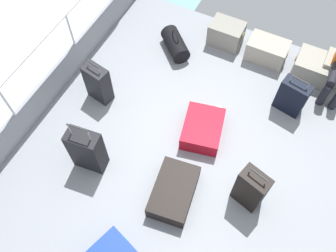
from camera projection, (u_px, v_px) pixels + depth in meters
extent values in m
cube|color=gray|center=(186.00, 155.00, 4.90)|extent=(4.40, 5.20, 0.06)
cube|color=gray|center=(51.00, 86.00, 5.18)|extent=(0.06, 5.20, 0.45)
cylinder|color=silver|center=(13.00, 112.00, 4.62)|extent=(0.04, 0.04, 1.00)
cylinder|color=silver|center=(74.00, 41.00, 5.26)|extent=(0.04, 0.04, 1.00)
cylinder|color=silver|center=(34.00, 49.00, 4.51)|extent=(0.04, 4.16, 0.04)
cube|color=gray|center=(226.00, 34.00, 5.76)|extent=(0.52, 0.38, 0.38)
torus|color=tan|center=(211.00, 25.00, 5.76)|extent=(0.02, 0.12, 0.12)
torus|color=tan|center=(243.00, 36.00, 5.64)|extent=(0.02, 0.12, 0.12)
cube|color=#9E9989|center=(267.00, 51.00, 5.60)|extent=(0.61, 0.39, 0.34)
torus|color=tan|center=(249.00, 41.00, 5.61)|extent=(0.02, 0.12, 0.12)
torus|color=tan|center=(288.00, 54.00, 5.47)|extent=(0.02, 0.12, 0.12)
cube|color=gray|center=(315.00, 68.00, 5.42)|extent=(0.62, 0.48, 0.34)
torus|color=tan|center=(296.00, 58.00, 5.43)|extent=(0.02, 0.12, 0.12)
torus|color=tan|center=(323.00, 60.00, 5.35)|extent=(0.02, 0.12, 0.12)
cylinder|color=black|center=(336.00, 99.00, 5.09)|extent=(0.11, 0.11, 0.40)
cylinder|color=black|center=(334.00, 74.00, 5.02)|extent=(0.12, 0.40, 0.12)
cylinder|color=black|center=(324.00, 95.00, 5.13)|extent=(0.11, 0.11, 0.40)
cube|color=black|center=(174.00, 192.00, 4.47)|extent=(0.58, 0.81, 0.25)
cube|color=silver|center=(183.00, 164.00, 4.64)|extent=(0.05, 0.01, 0.08)
cube|color=black|center=(87.00, 150.00, 4.50)|extent=(0.44, 0.27, 0.71)
cylinder|color=#A5A8AD|center=(70.00, 129.00, 4.12)|extent=(0.02, 0.02, 0.21)
cylinder|color=#A5A8AD|center=(89.00, 135.00, 4.08)|extent=(0.02, 0.02, 0.21)
cylinder|color=#2D2D2D|center=(77.00, 128.00, 4.01)|extent=(0.27, 0.05, 0.02)
cube|color=silver|center=(88.00, 135.00, 4.40)|extent=(0.05, 0.01, 0.08)
cube|color=black|center=(251.00, 189.00, 4.26)|extent=(0.40, 0.31, 0.67)
cylinder|color=#A5A8AD|center=(250.00, 170.00, 3.97)|extent=(0.02, 0.02, 0.10)
cylinder|color=#A5A8AD|center=(266.00, 182.00, 3.89)|extent=(0.02, 0.02, 0.10)
cylinder|color=#2D2D2D|center=(259.00, 174.00, 3.89)|extent=(0.23, 0.08, 0.02)
cube|color=silver|center=(261.00, 175.00, 4.10)|extent=(0.05, 0.02, 0.08)
cube|color=green|center=(127.00, 240.00, 4.13)|extent=(0.05, 0.02, 0.08)
cube|color=black|center=(292.00, 97.00, 5.02)|extent=(0.43, 0.28, 0.56)
cylinder|color=#A5A8AD|center=(291.00, 78.00, 4.77)|extent=(0.02, 0.02, 0.10)
cylinder|color=#A5A8AD|center=(308.00, 87.00, 4.70)|extent=(0.02, 0.02, 0.10)
cylinder|color=#2D2D2D|center=(301.00, 80.00, 4.69)|extent=(0.26, 0.07, 0.02)
cube|color=white|center=(297.00, 89.00, 5.01)|extent=(0.05, 0.02, 0.08)
cube|color=black|center=(98.00, 83.00, 5.10)|extent=(0.39, 0.27, 0.62)
cylinder|color=#A5A8AD|center=(88.00, 63.00, 4.82)|extent=(0.02, 0.02, 0.11)
cylinder|color=#A5A8AD|center=(99.00, 71.00, 4.76)|extent=(0.02, 0.02, 0.11)
cylinder|color=#2D2D2D|center=(93.00, 64.00, 4.74)|extent=(0.23, 0.06, 0.02)
cube|color=white|center=(103.00, 77.00, 5.11)|extent=(0.05, 0.02, 0.08)
cube|color=#B70C1E|center=(203.00, 129.00, 4.93)|extent=(0.65, 0.74, 0.25)
cube|color=white|center=(208.00, 107.00, 5.03)|extent=(0.05, 0.02, 0.08)
cylinder|color=black|center=(175.00, 44.00, 5.71)|extent=(0.62, 0.61, 0.28)
torus|color=black|center=(175.00, 37.00, 5.58)|extent=(0.19, 0.18, 0.24)
cylinder|color=white|center=(219.00, 110.00, 5.18)|extent=(0.08, 0.08, 0.10)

